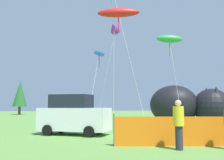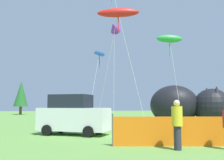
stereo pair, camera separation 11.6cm
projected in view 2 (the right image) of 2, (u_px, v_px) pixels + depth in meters
The scene contains 11 objects.
ground_plane at pixel (140, 135), 14.05m from camera, with size 120.00×120.00×0.00m, color #609342.
parked_car at pixel (73, 115), 14.18m from camera, with size 4.26×3.17×2.27m.
folding_chair at pixel (212, 125), 14.41m from camera, with size 0.74×0.74×0.92m.
inflatable_cat at pixel (187, 106), 21.28m from camera, with size 6.90×5.26×3.39m.
safety_fence at pixel (192, 131), 10.19m from camera, with size 6.48×1.04×1.32m.
spectator_in_green_shirt at pixel (177, 122), 9.37m from camera, with size 0.41×0.41×1.87m.
kite_purple_delta at pixel (114, 27), 23.03m from camera, with size 1.46×1.57×9.49m.
kite_red_lizard at pixel (118, 13), 16.59m from camera, with size 2.88×2.63×8.16m.
kite_green_fish at pixel (170, 39), 18.78m from camera, with size 2.04×1.05×7.06m.
kite_blue_box at pixel (99, 55), 23.54m from camera, with size 1.68×2.10×6.72m.
horizon_tree_west at pixel (21, 94), 44.84m from camera, with size 2.52×2.52×6.00m.
Camera 2 is at (-3.75, -13.88, 1.67)m, focal length 40.00 mm.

